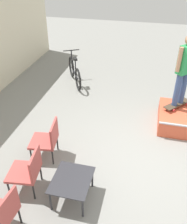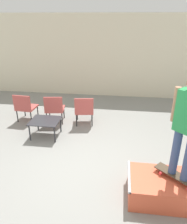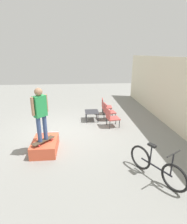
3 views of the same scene
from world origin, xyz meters
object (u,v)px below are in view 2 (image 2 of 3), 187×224
patio_chair_center (54,108)px  patio_chair_right (84,109)px  skateboard_on_ramp (178,176)px  coffee_table (45,122)px  patio_chair_left (25,106)px  skate_ramp_box (163,188)px

patio_chair_center → patio_chair_right: 0.87m
skateboard_on_ramp → patio_chair_right: size_ratio=0.85×
coffee_table → patio_chair_center: size_ratio=0.88×
skateboard_on_ramp → patio_chair_left: (-3.76, 2.58, -0.01)m
skateboard_on_ramp → coffee_table: bearing=-170.3°
patio_chair_center → coffee_table: bearing=81.3°
skateboard_on_ramp → patio_chair_right: patio_chair_right is taller
skate_ramp_box → patio_chair_right: (-1.82, 2.58, 0.27)m
coffee_table → patio_chair_left: 1.18m
coffee_table → patio_chair_left: size_ratio=0.88×
coffee_table → patio_chair_right: size_ratio=0.88×
skateboard_on_ramp → patio_chair_left: patio_chair_left is taller
patio_chair_center → patio_chair_right: same height
patio_chair_center → patio_chair_right: size_ratio=1.00×
coffee_table → patio_chair_right: bearing=42.1°
patio_chair_left → patio_chair_right: bearing=-175.6°
patio_chair_left → patio_chair_right: 1.76m
coffee_table → patio_chair_center: 0.80m
patio_chair_left → patio_chair_center: same height
patio_chair_left → patio_chair_center: bearing=-175.6°
skate_ramp_box → skateboard_on_ramp: 0.34m
coffee_table → patio_chair_right: (0.88, 0.80, 0.08)m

